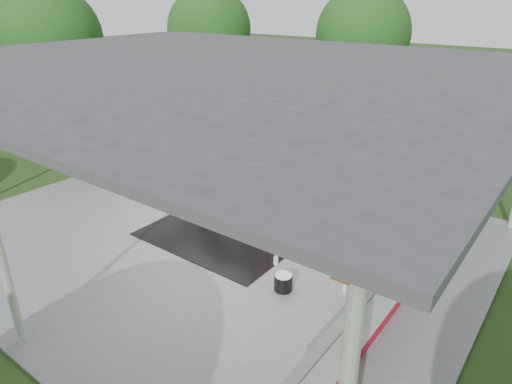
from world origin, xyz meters
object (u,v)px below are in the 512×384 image
Objects in this scene: dasher_board at (400,280)px; handler at (264,217)px; wash_bucket at (283,282)px; horse at (231,196)px.

dasher_board is 3.23m from handler.
wash_bucket is (1.27, -1.09, -0.59)m from handler.
handler is at bearing -114.13° from horse.
dasher_board reaches higher than wash_bucket.
horse is at bearing 151.43° from wash_bucket.
handler is 4.20× the size of wash_bucket.
horse is 5.72× the size of wash_bucket.
horse is 1.36× the size of handler.
horse reaches higher than dasher_board.
dasher_board is 3.85× the size of horse.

